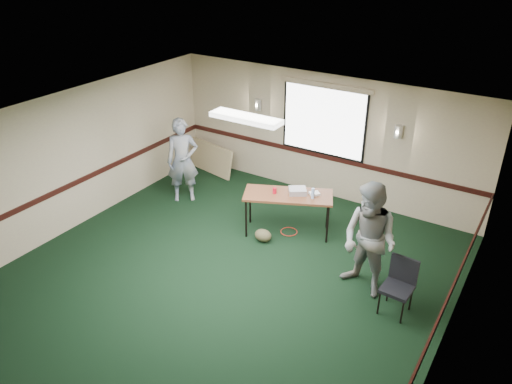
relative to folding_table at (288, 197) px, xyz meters
The scene contains 13 objects.
ground 2.28m from the folding_table, 95.09° to the right, with size 8.00×8.00×0.00m, color black.
room_shell 0.83m from the folding_table, behind, with size 8.00×8.02×8.00m.
folding_table is the anchor object (origin of this frame).
projector 0.21m from the folding_table, 42.29° to the left, with size 0.32×0.27×0.11m, color #9A99A2.
game_console 0.50m from the folding_table, 30.24° to the left, with size 0.18×0.15×0.05m, color white.
red_cup 0.29m from the folding_table, 156.31° to the right, with size 0.08×0.08×0.11m, color red.
water_bottle 0.50m from the folding_table, 11.70° to the left, with size 0.06×0.06×0.21m, color #91B7EE.
duffel_bag 0.87m from the folding_table, 113.65° to the right, with size 0.34×0.25×0.24m, color #453D27.
cable_coil 0.77m from the folding_table, 17.50° to the left, with size 0.33×0.33×0.02m, color red.
folded_table 3.30m from the folding_table, 153.51° to the left, with size 1.37×0.06×0.71m, color tan.
conference_chair 2.75m from the folding_table, 22.85° to the right, with size 0.46×0.48×0.90m.
person_left 2.57m from the folding_table, behind, with size 0.67×0.44×1.84m, color #384C7B.
person_right 2.14m from the folding_table, 24.86° to the right, with size 0.94×0.73×1.92m, color #6889A1.
Camera 1 is at (4.10, -5.23, 5.22)m, focal length 35.00 mm.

